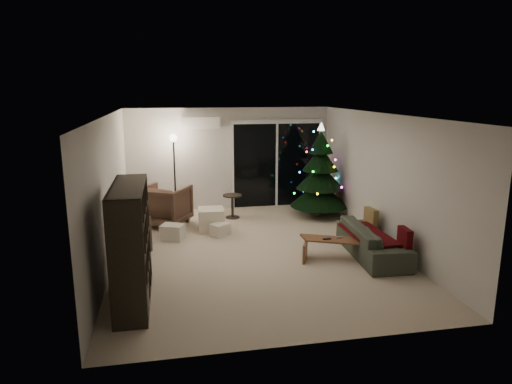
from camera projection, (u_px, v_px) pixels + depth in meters
room at (262, 181)px, 9.77m from camera, size 6.50×7.51×2.60m
bookshelf at (116, 246)px, 6.25m from camera, size 0.58×1.71×1.68m
media_cabinet at (128, 242)px, 7.95m from camera, size 0.80×1.15×0.67m
stereo at (126, 219)px, 7.86m from camera, size 0.34×0.40×0.14m
armchair at (165, 205)px, 10.00m from camera, size 1.29×1.30×0.89m
ottoman at (211, 220)px, 9.65m from camera, size 0.55×0.55×0.48m
cardboard_box_a at (173, 232)px, 9.08m from camera, size 0.52×0.47×0.31m
cardboard_box_b at (220, 230)px, 9.33m from camera, size 0.45×0.44×0.25m
side_table at (232, 206)px, 10.60m from camera, size 0.50×0.50×0.55m
floor_lamp at (175, 177)px, 10.66m from camera, size 0.30×0.30×1.88m
sofa at (373, 241)px, 8.17m from camera, size 0.88×1.98×0.57m
sofa_throw at (368, 234)px, 8.12m from camera, size 0.61×1.40×0.05m
cushion_a at (371, 218)px, 8.79m from camera, size 0.14×0.38×0.37m
cushion_b at (405, 239)px, 7.54m from camera, size 0.14×0.38×0.37m
coffee_table at (335, 249)px, 8.06m from camera, size 1.21×0.83×0.36m
remote_a at (327, 239)px, 7.99m from camera, size 0.14×0.04×0.02m
remote_b at (339, 237)px, 8.08m from camera, size 0.14×0.08×0.02m
christmas_tree at (320, 170)px, 10.57m from camera, size 1.48×1.48×2.20m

